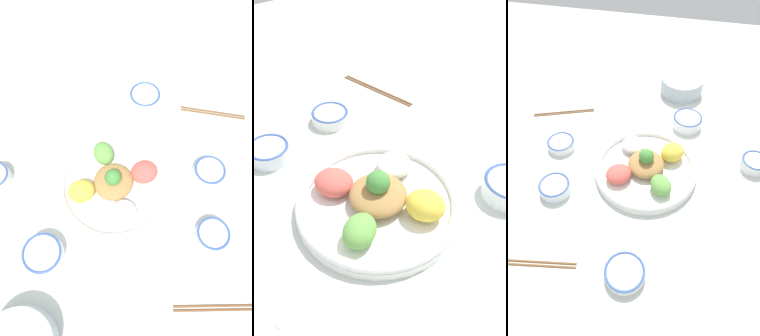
# 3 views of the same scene
# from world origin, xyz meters

# --- Properties ---
(ground_plane) EXTENTS (2.40, 2.40, 0.00)m
(ground_plane) POSITION_xyz_m (0.00, 0.00, 0.00)
(ground_plane) COLOR silver
(salad_platter) EXTENTS (0.34, 0.34, 0.10)m
(salad_platter) POSITION_xyz_m (-0.02, -0.04, 0.03)
(salad_platter) COLOR white
(salad_platter) RESTS_ON ground_plane
(sauce_bowl_red) EXTENTS (0.10, 0.10, 0.03)m
(sauce_bowl_red) POSITION_xyz_m (-0.06, -0.35, 0.02)
(sauce_bowl_red) COLOR white
(sauce_bowl_red) RESTS_ON ground_plane
(rice_bowl_blue) EXTENTS (0.10, 0.10, 0.04)m
(rice_bowl_blue) POSITION_xyz_m (0.12, -0.30, 0.02)
(rice_bowl_blue) COLOR white
(rice_bowl_blue) RESTS_ON ground_plane
(sauce_bowl_dark) EXTENTS (0.11, 0.11, 0.05)m
(sauce_bowl_dark) POSITION_xyz_m (-0.27, 0.08, 0.03)
(sauce_bowl_dark) COLOR white
(sauce_bowl_dark) RESTS_ON ground_plane
(rice_bowl_plain) EXTENTS (0.11, 0.11, 0.03)m
(rice_bowl_plain) POSITION_xyz_m (0.33, -0.03, 0.02)
(rice_bowl_plain) COLOR white
(rice_bowl_plain) RESTS_ON ground_plane
(sauce_bowl_far) EXTENTS (0.09, 0.09, 0.04)m
(sauce_bowl_far) POSITION_xyz_m (-0.11, 0.32, 0.02)
(sauce_bowl_far) COLOR white
(sauce_bowl_far) RESTS_ON ground_plane
(side_serving_bowl) EXTENTS (0.18, 0.18, 0.07)m
(side_serving_bowl) POSITION_xyz_m (-0.48, 0.03, 0.04)
(side_serving_bowl) COLOR #A8B2BC
(side_serving_bowl) RESTS_ON ground_plane
(chopsticks_pair_near) EXTENTS (0.10, 0.23, 0.01)m
(chopsticks_pair_near) POSITION_xyz_m (-0.24, -0.41, 0.00)
(chopsticks_pair_near) COLOR brown
(chopsticks_pair_near) RESTS_ON ground_plane
(chopsticks_pair_far) EXTENTS (0.05, 0.22, 0.01)m
(chopsticks_pair_far) POSITION_xyz_m (0.35, -0.27, 0.00)
(chopsticks_pair_far) COLOR brown
(chopsticks_pair_far) RESTS_ON ground_plane
(serving_spoon_main) EXTENTS (0.11, 0.08, 0.01)m
(serving_spoon_main) POSITION_xyz_m (0.25, 0.09, 0.00)
(serving_spoon_main) COLOR beige
(serving_spoon_main) RESTS_ON ground_plane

